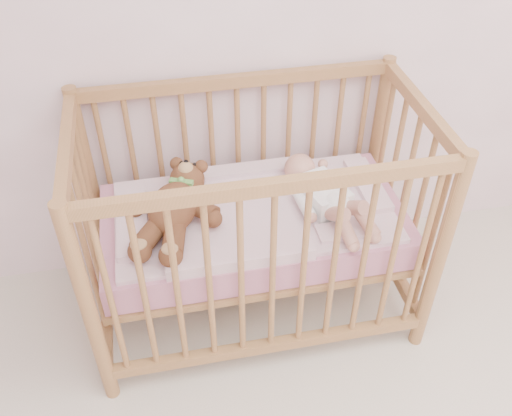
{
  "coord_description": "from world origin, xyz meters",
  "views": [
    {
      "loc": [
        -0.71,
        -0.1,
        2.06
      ],
      "look_at": [
        -0.37,
        1.55,
        0.62
      ],
      "focal_mm": 40.0,
      "sensor_mm": 36.0,
      "label": 1
    }
  ],
  "objects": [
    {
      "name": "teddy_bear",
      "position": [
        -0.69,
        1.58,
        0.65
      ],
      "size": [
        0.58,
        0.68,
        0.16
      ],
      "primitive_type": null,
      "rotation": [
        0.0,
        0.0,
        -0.39
      ],
      "color": "brown",
      "rests_on": "blanket"
    },
    {
      "name": "blanket",
      "position": [
        -0.37,
        1.6,
        0.56
      ],
      "size": [
        1.1,
        0.58,
        0.06
      ],
      "primitive_type": null,
      "color": "#EAA1B7",
      "rests_on": "mattress"
    },
    {
      "name": "baby",
      "position": [
        -0.1,
        1.58,
        0.64
      ],
      "size": [
        0.44,
        0.64,
        0.14
      ],
      "primitive_type": null,
      "rotation": [
        0.0,
        0.0,
        0.29
      ],
      "color": "white",
      "rests_on": "blanket"
    },
    {
      "name": "mattress",
      "position": [
        -0.37,
        1.6,
        0.49
      ],
      "size": [
        1.22,
        0.62,
        0.13
      ],
      "primitive_type": "cube",
      "color": "#C37997",
      "rests_on": "crib"
    },
    {
      "name": "crib",
      "position": [
        -0.37,
        1.6,
        0.5
      ],
      "size": [
        1.36,
        0.76,
        1.0
      ],
      "primitive_type": null,
      "color": "#AF7B4A",
      "rests_on": "floor"
    }
  ]
}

